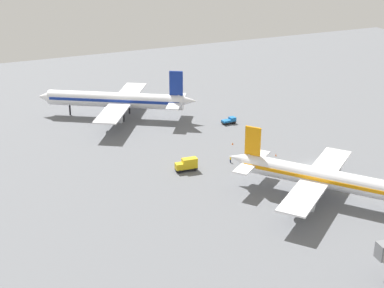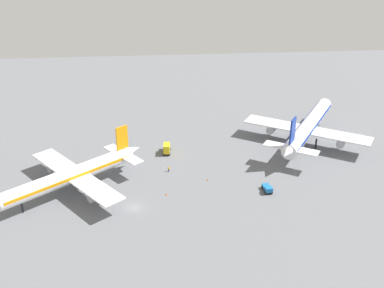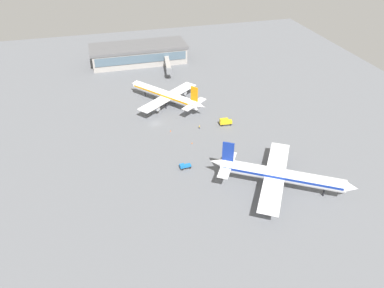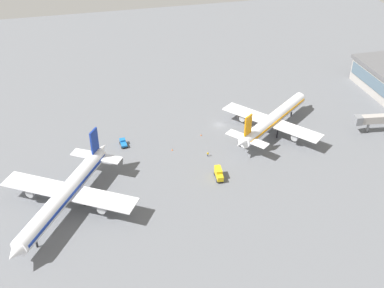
{
  "view_description": "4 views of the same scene",
  "coord_description": "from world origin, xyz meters",
  "px_view_note": "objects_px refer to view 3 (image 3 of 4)",
  "views": [
    {
      "loc": [
        -84.36,
        -113.28,
        61.38
      ],
      "look_at": [
        -26.75,
        15.96,
        4.3
      ],
      "focal_mm": 54.45,
      "sensor_mm": 36.0,
      "label": 1
    },
    {
      "loc": [
        111.24,
        6.0,
        72.06
      ],
      "look_at": [
        -26.71,
        17.43,
        4.81
      ],
      "focal_mm": 46.73,
      "sensor_mm": 36.0,
      "label": 2
    },
    {
      "loc": [
        22.08,
        147.61,
        87.84
      ],
      "look_at": [
        -10.32,
        27.39,
        4.41
      ],
      "focal_mm": 34.76,
      "sensor_mm": 36.0,
      "label": 3
    },
    {
      "loc": [
        -145.86,
        47.04,
        92.09
      ],
      "look_at": [
        -14.74,
        14.35,
        3.26
      ],
      "focal_mm": 44.92,
      "sensor_mm": 36.0,
      "label": 4
    }
  ],
  "objects_px": {
    "airplane_at_gate": "(280,175)",
    "safety_cone_mid_apron": "(170,131)",
    "airplane_taxiing": "(166,95)",
    "pushback_tractor": "(185,166)",
    "catering_truck": "(225,122)",
    "ground_crew_worker": "(199,127)",
    "safety_cone_near_gate": "(192,143)"
  },
  "relations": [
    {
      "from": "pushback_tractor",
      "to": "catering_truck",
      "type": "distance_m",
      "value": 37.32
    },
    {
      "from": "airplane_taxiing",
      "to": "airplane_at_gate",
      "type": "bearing_deg",
      "value": 161.15
    },
    {
      "from": "safety_cone_near_gate",
      "to": "airplane_at_gate",
      "type": "bearing_deg",
      "value": 122.3
    },
    {
      "from": "airplane_at_gate",
      "to": "safety_cone_mid_apron",
      "type": "relative_size",
      "value": 76.63
    },
    {
      "from": "catering_truck",
      "to": "safety_cone_near_gate",
      "type": "distance_m",
      "value": 21.78
    },
    {
      "from": "airplane_at_gate",
      "to": "airplane_taxiing",
      "type": "bearing_deg",
      "value": 141.22
    },
    {
      "from": "catering_truck",
      "to": "safety_cone_near_gate",
      "type": "xyz_separation_m",
      "value": [
        18.78,
        10.94,
        -1.4
      ]
    },
    {
      "from": "airplane_taxiing",
      "to": "safety_cone_mid_apron",
      "type": "bearing_deg",
      "value": 133.9
    },
    {
      "from": "safety_cone_near_gate",
      "to": "safety_cone_mid_apron",
      "type": "relative_size",
      "value": 1.0
    },
    {
      "from": "ground_crew_worker",
      "to": "safety_cone_mid_apron",
      "type": "height_order",
      "value": "ground_crew_worker"
    },
    {
      "from": "ground_crew_worker",
      "to": "airplane_taxiing",
      "type": "bearing_deg",
      "value": 119.17
    },
    {
      "from": "airplane_taxiing",
      "to": "safety_cone_mid_apron",
      "type": "relative_size",
      "value": 66.7
    },
    {
      "from": "catering_truck",
      "to": "safety_cone_mid_apron",
      "type": "height_order",
      "value": "catering_truck"
    },
    {
      "from": "pushback_tractor",
      "to": "ground_crew_worker",
      "type": "xyz_separation_m",
      "value": [
        -13.57,
        -26.7,
        -0.12
      ]
    },
    {
      "from": "airplane_taxiing",
      "to": "catering_truck",
      "type": "relative_size",
      "value": 6.98
    },
    {
      "from": "airplane_at_gate",
      "to": "ground_crew_worker",
      "type": "height_order",
      "value": "airplane_at_gate"
    },
    {
      "from": "catering_truck",
      "to": "ground_crew_worker",
      "type": "xyz_separation_m",
      "value": [
        12.42,
        0.07,
        -0.85
      ]
    },
    {
      "from": "airplane_at_gate",
      "to": "safety_cone_near_gate",
      "type": "xyz_separation_m",
      "value": [
        22.52,
        -35.62,
        -5.42
      ]
    },
    {
      "from": "safety_cone_near_gate",
      "to": "ground_crew_worker",
      "type": "bearing_deg",
      "value": -120.34
    },
    {
      "from": "airplane_at_gate",
      "to": "safety_cone_near_gate",
      "type": "height_order",
      "value": "airplane_at_gate"
    },
    {
      "from": "airplane_at_gate",
      "to": "catering_truck",
      "type": "relative_size",
      "value": 8.02
    },
    {
      "from": "airplane_at_gate",
      "to": "safety_cone_near_gate",
      "type": "relative_size",
      "value": 76.63
    },
    {
      "from": "catering_truck",
      "to": "pushback_tractor",
      "type": "bearing_deg",
      "value": -129.59
    },
    {
      "from": "ground_crew_worker",
      "to": "safety_cone_mid_apron",
      "type": "relative_size",
      "value": 2.78
    },
    {
      "from": "airplane_at_gate",
      "to": "catering_truck",
      "type": "xyz_separation_m",
      "value": [
        3.74,
        -46.57,
        -4.02
      ]
    },
    {
      "from": "ground_crew_worker",
      "to": "safety_cone_near_gate",
      "type": "bearing_deg",
      "value": -110.7
    },
    {
      "from": "pushback_tractor",
      "to": "safety_cone_mid_apron",
      "type": "bearing_deg",
      "value": -95.61
    },
    {
      "from": "ground_crew_worker",
      "to": "pushback_tractor",
      "type": "bearing_deg",
      "value": -107.3
    },
    {
      "from": "catering_truck",
      "to": "ground_crew_worker",
      "type": "height_order",
      "value": "catering_truck"
    },
    {
      "from": "airplane_at_gate",
      "to": "pushback_tractor",
      "type": "height_order",
      "value": "airplane_at_gate"
    },
    {
      "from": "pushback_tractor",
      "to": "ground_crew_worker",
      "type": "relative_size",
      "value": 2.72
    },
    {
      "from": "airplane_at_gate",
      "to": "airplane_taxiing",
      "type": "xyz_separation_m",
      "value": [
        25.7,
        -73.39,
        -0.45
      ]
    }
  ]
}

